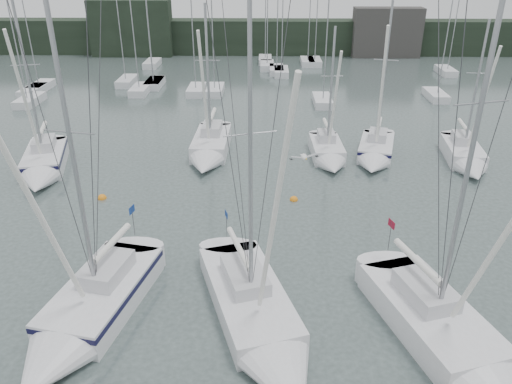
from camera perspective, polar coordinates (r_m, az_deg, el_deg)
ground at (r=22.66m, az=0.53°, el=-14.96°), size 160.00×160.00×0.00m
far_treeline at (r=80.02m, az=1.06°, el=17.30°), size 90.00×4.00×5.00m
far_building_left at (r=80.38m, az=-14.07°, el=17.70°), size 12.00×3.00×8.00m
far_building_right at (r=79.92m, az=14.70°, el=17.22°), size 10.00×3.00×7.00m
mast_forest at (r=62.84m, az=-3.79°, el=12.92°), size 51.43×26.02×14.86m
sailboat_near_left at (r=23.17m, az=-19.25°, el=-13.64°), size 5.01×10.09×14.56m
sailboat_near_center at (r=21.58m, az=0.86°, el=-15.64°), size 6.12×10.98×14.65m
sailboat_near_right at (r=22.14m, az=22.37°, el=-16.51°), size 6.03×10.58×17.25m
sailboat_mid_a at (r=39.29m, az=-23.19°, el=2.72°), size 4.76×8.86×12.84m
sailboat_mid_b at (r=39.22m, az=-5.40°, el=4.71°), size 2.88×8.88×12.22m
sailboat_mid_c at (r=38.76m, az=8.30°, el=4.19°), size 2.55×6.70×10.65m
sailboat_mid_d at (r=39.64m, az=13.45°, el=4.29°), size 4.31×7.65×12.62m
sailboat_mid_e at (r=40.85m, az=22.91°, el=3.51°), size 3.34×7.90×11.28m
buoy_b at (r=32.79m, az=4.34°, el=-0.92°), size 0.54×0.54×0.54m
buoy_c at (r=34.43m, az=-17.17°, el=-0.71°), size 0.59×0.59×0.59m
seagull at (r=18.47m, az=5.51°, el=4.02°), size 1.01×0.49×0.20m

